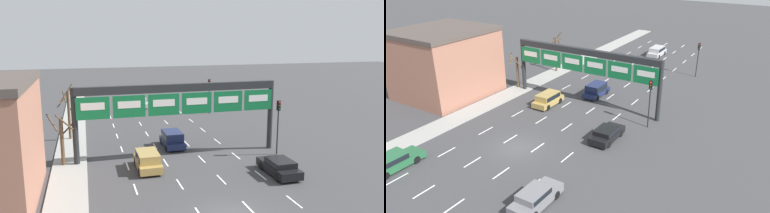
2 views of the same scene
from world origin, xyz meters
The scene contains 10 objects.
lane_dashes centered at (0.00, 13.50, 0.00)m, with size 10.02×67.00×0.01m.
sign_gantry centered at (0.00, 12.38, 5.34)m, with size 18.59×0.70×6.68m.
suv_gold centered at (-3.42, 9.75, 0.85)m, with size 1.88×4.08×1.52m.
suv_navy centered at (-0.03, 15.35, 0.89)m, with size 1.88×4.00×1.60m.
suv_silver centered at (-0.15, 36.99, 0.88)m, with size 1.93×4.56×1.56m.
car_black centered at (6.44, 5.71, 0.70)m, with size 1.91×4.34×1.29m.
traffic_light_near_gantry centered at (8.79, 10.39, 3.60)m, with size 0.30×0.35×5.08m.
traffic_light_mid_block centered at (8.56, 29.36, 3.48)m, with size 0.30×0.35×4.90m.
tree_bare_closest centered at (-9.86, 20.94, 3.10)m, with size 1.95×1.79×5.75m.
tree_bare_second centered at (-10.15, 12.42, 2.50)m, with size 2.17×2.10×4.53m.
Camera 1 is at (-8.08, -19.49, 10.96)m, focal length 35.00 mm.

